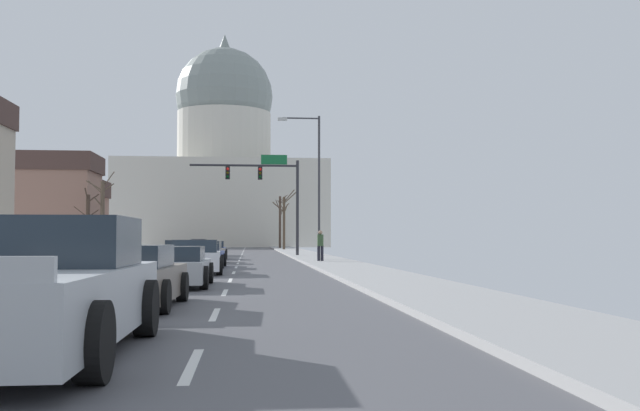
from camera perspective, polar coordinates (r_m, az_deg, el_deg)
ground at (r=37.53m, az=-12.00°, el=-4.64°), size 20.00×180.00×0.20m
signal_gantry at (r=52.00m, az=-4.17°, el=1.75°), size 7.91×0.41×7.31m
street_lamp_right at (r=42.09m, az=-0.51°, el=2.52°), size 2.53×0.24×8.48m
capitol_building at (r=115.17m, az=-7.69°, el=2.89°), size 32.00×21.82×34.29m
sedan_near_00 at (r=47.13m, az=-8.62°, el=-3.59°), size 1.98×4.61×1.18m
sedan_near_01 at (r=39.89m, az=-9.07°, el=-3.75°), size 2.11×4.54×1.22m
sedan_near_02 at (r=33.98m, az=-9.31°, el=-4.00°), size 2.05×4.39×1.13m
sedan_near_03 at (r=28.27m, az=-9.94°, el=-4.13°), size 2.23×4.57×1.32m
sedan_near_04 at (r=20.89m, az=-11.57°, el=-4.86°), size 2.07×4.36×1.15m
sedan_near_05 at (r=14.82m, az=-15.23°, el=-5.61°), size 2.20×4.36×1.25m
pickup_truck_near_06 at (r=9.20m, az=-21.39°, el=-6.47°), size 2.32×5.54×1.67m
sedan_oncoming_00 at (r=57.88m, az=-11.43°, el=-3.35°), size 2.03×4.66×1.21m
sedan_oncoming_01 at (r=70.83m, az=-10.49°, el=-3.24°), size 2.14×4.30×1.14m
sedan_oncoming_02 at (r=83.03m, az=-9.68°, el=-3.12°), size 2.11×4.38×1.25m
flank_building_00 at (r=82.78m, az=-20.75°, el=-0.68°), size 11.13×8.98×7.73m
flank_building_02 at (r=71.28m, az=-22.75°, el=0.20°), size 13.68×6.66×9.14m
bare_tree_00 at (r=88.21m, az=-3.21°, el=-1.21°), size 1.61×2.94×6.63m
bare_tree_01 at (r=63.78m, az=-17.03°, el=-0.70°), size 2.52×1.20×6.96m
bare_tree_02 at (r=77.42m, az=-2.88°, el=-1.11°), size 2.72×1.98×6.51m
bare_tree_03 at (r=58.94m, az=-18.08°, el=-1.29°), size 2.08×1.24×5.15m
pedestrian_00 at (r=38.75m, az=0.03°, el=-3.10°), size 0.35×0.34×1.66m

